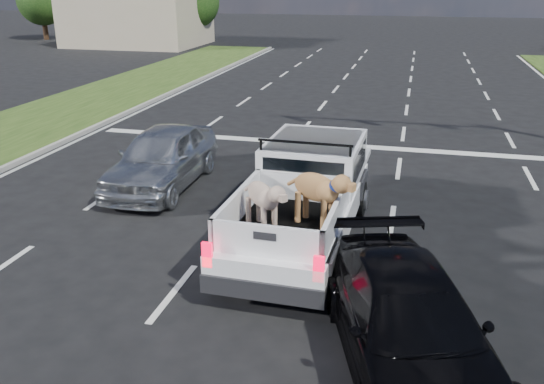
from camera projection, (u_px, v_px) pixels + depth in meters
The scene contains 10 objects.
ground at pixel (272, 306), 9.53m from camera, with size 160.00×160.00×0.00m, color black.
road_markings at pixel (330, 179), 15.49m from camera, with size 17.75×60.00×0.01m.
curb_left at pixel (24, 159), 17.00m from camera, with size 0.15×60.00×0.14m, color gray.
building_left at pixel (138, 17), 46.02m from camera, with size 10.00×8.00×4.40m, color tan.
tree_far_a at pixel (41, 0), 49.72m from camera, with size 4.20×4.20×5.40m.
tree_far_b at pixel (104, 1), 48.36m from camera, with size 4.20×4.20×5.40m.
tree_far_c at pixel (193, 2), 46.56m from camera, with size 4.20×4.20×5.40m.
pickup_truck at pixel (304, 196), 11.54m from camera, with size 2.30×5.68×2.11m.
silver_sedan at pixel (162, 157), 14.78m from camera, with size 1.83×4.55×1.55m, color silver.
black_coupe at pixel (409, 324), 7.83m from camera, with size 1.88×4.63×1.34m, color black.
Camera 1 is at (2.00, -8.02, 5.09)m, focal length 38.00 mm.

